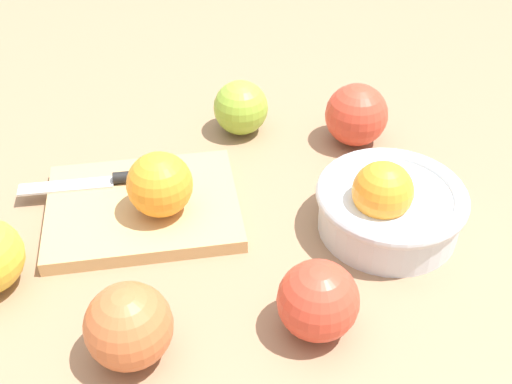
{
  "coord_description": "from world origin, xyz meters",
  "views": [
    {
      "loc": [
        0.06,
        0.57,
        0.48
      ],
      "look_at": [
        -0.05,
        0.03,
        0.04
      ],
      "focal_mm": 44.74,
      "sensor_mm": 36.0,
      "label": 1
    }
  ],
  "objects_px": {
    "apple_back_right": "(129,326)",
    "apple_back_left": "(318,301)",
    "apple_front_left": "(356,115)",
    "bowl": "(389,205)",
    "orange_on_board": "(160,184)",
    "cutting_board": "(143,207)",
    "apple_front_left_2": "(241,108)",
    "knife": "(104,181)"
  },
  "relations": [
    {
      "from": "apple_back_right",
      "to": "apple_back_left",
      "type": "bearing_deg",
      "value": 177.98
    },
    {
      "from": "apple_front_left",
      "to": "apple_back_left",
      "type": "height_order",
      "value": "apple_front_left"
    },
    {
      "from": "apple_back_right",
      "to": "apple_front_left",
      "type": "bearing_deg",
      "value": -137.33
    },
    {
      "from": "apple_front_left",
      "to": "apple_back_right",
      "type": "relative_size",
      "value": 1.03
    },
    {
      "from": "bowl",
      "to": "apple_back_right",
      "type": "height_order",
      "value": "bowl"
    },
    {
      "from": "orange_on_board",
      "to": "apple_back_right",
      "type": "bearing_deg",
      "value": 75.56
    },
    {
      "from": "bowl",
      "to": "apple_front_left",
      "type": "bearing_deg",
      "value": -97.65
    },
    {
      "from": "cutting_board",
      "to": "apple_front_left",
      "type": "distance_m",
      "value": 0.3
    },
    {
      "from": "orange_on_board",
      "to": "apple_front_left_2",
      "type": "distance_m",
      "value": 0.21
    },
    {
      "from": "orange_on_board",
      "to": "apple_front_left",
      "type": "relative_size",
      "value": 0.89
    },
    {
      "from": "knife",
      "to": "apple_front_left_2",
      "type": "bearing_deg",
      "value": -151.07
    },
    {
      "from": "apple_back_right",
      "to": "apple_front_left_2",
      "type": "xyz_separation_m",
      "value": [
        -0.17,
        -0.34,
        -0.0
      ]
    },
    {
      "from": "apple_back_left",
      "to": "apple_front_left",
      "type": "bearing_deg",
      "value": -115.45
    },
    {
      "from": "bowl",
      "to": "orange_on_board",
      "type": "distance_m",
      "value": 0.25
    },
    {
      "from": "apple_front_left",
      "to": "cutting_board",
      "type": "bearing_deg",
      "value": 17.17
    },
    {
      "from": "apple_front_left",
      "to": "apple_back_right",
      "type": "distance_m",
      "value": 0.42
    },
    {
      "from": "bowl",
      "to": "apple_back_right",
      "type": "distance_m",
      "value": 0.31
    },
    {
      "from": "apple_front_left_2",
      "to": "bowl",
      "type": "bearing_deg",
      "value": 117.15
    },
    {
      "from": "bowl",
      "to": "apple_back_left",
      "type": "height_order",
      "value": "bowl"
    },
    {
      "from": "apple_back_left",
      "to": "bowl",
      "type": "bearing_deg",
      "value": -134.52
    },
    {
      "from": "knife",
      "to": "apple_front_left_2",
      "type": "relative_size",
      "value": 2.13
    },
    {
      "from": "knife",
      "to": "apple_front_left",
      "type": "bearing_deg",
      "value": -172.07
    },
    {
      "from": "cutting_board",
      "to": "knife",
      "type": "xyz_separation_m",
      "value": [
        0.04,
        -0.04,
        0.01
      ]
    },
    {
      "from": "apple_back_left",
      "to": "apple_front_left_2",
      "type": "bearing_deg",
      "value": -89.51
    },
    {
      "from": "cutting_board",
      "to": "apple_back_right",
      "type": "xyz_separation_m",
      "value": [
        0.02,
        0.2,
        0.03
      ]
    },
    {
      "from": "bowl",
      "to": "apple_front_left",
      "type": "distance_m",
      "value": 0.18
    },
    {
      "from": "bowl",
      "to": "apple_front_left_2",
      "type": "height_order",
      "value": "bowl"
    },
    {
      "from": "cutting_board",
      "to": "apple_front_left_2",
      "type": "bearing_deg",
      "value": -134.77
    },
    {
      "from": "apple_front_left",
      "to": "apple_front_left_2",
      "type": "bearing_deg",
      "value": -21.74
    },
    {
      "from": "apple_back_left",
      "to": "apple_back_right",
      "type": "bearing_deg",
      "value": -2.02
    },
    {
      "from": "apple_back_right",
      "to": "apple_back_left",
      "type": "height_order",
      "value": "apple_back_right"
    },
    {
      "from": "knife",
      "to": "apple_back_right",
      "type": "xyz_separation_m",
      "value": [
        -0.02,
        0.24,
        0.02
      ]
    },
    {
      "from": "knife",
      "to": "apple_back_right",
      "type": "distance_m",
      "value": 0.24
    },
    {
      "from": "cutting_board",
      "to": "apple_front_left_2",
      "type": "relative_size",
      "value": 2.97
    },
    {
      "from": "apple_front_left",
      "to": "apple_back_left",
      "type": "xyz_separation_m",
      "value": [
        0.14,
        0.29,
        -0.0
      ]
    },
    {
      "from": "orange_on_board",
      "to": "apple_back_left",
      "type": "relative_size",
      "value": 0.95
    },
    {
      "from": "apple_front_left_2",
      "to": "knife",
      "type": "bearing_deg",
      "value": 28.93
    },
    {
      "from": "knife",
      "to": "apple_back_right",
      "type": "relative_size",
      "value": 1.96
    },
    {
      "from": "knife",
      "to": "apple_back_right",
      "type": "height_order",
      "value": "apple_back_right"
    },
    {
      "from": "bowl",
      "to": "cutting_board",
      "type": "height_order",
      "value": "bowl"
    },
    {
      "from": "bowl",
      "to": "apple_front_left_2",
      "type": "distance_m",
      "value": 0.26
    },
    {
      "from": "apple_front_left",
      "to": "apple_back_right",
      "type": "bearing_deg",
      "value": 42.67
    }
  ]
}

